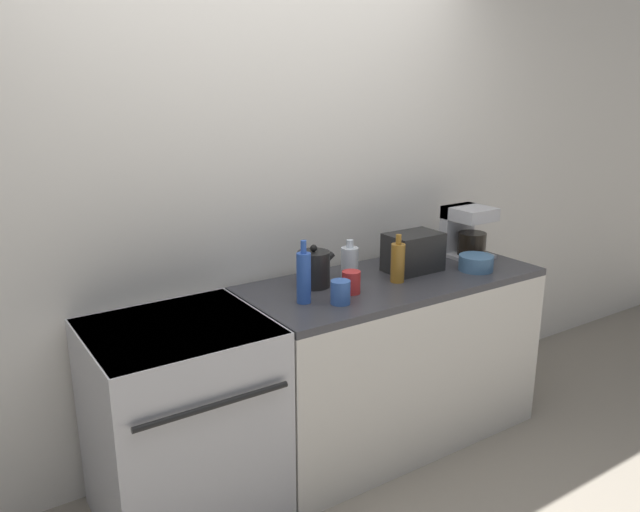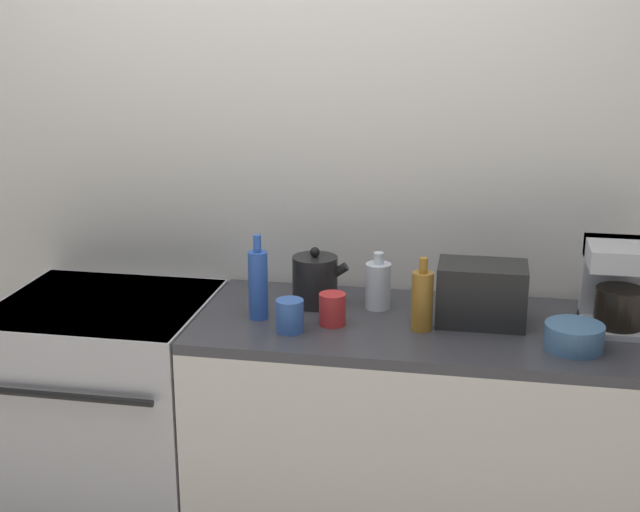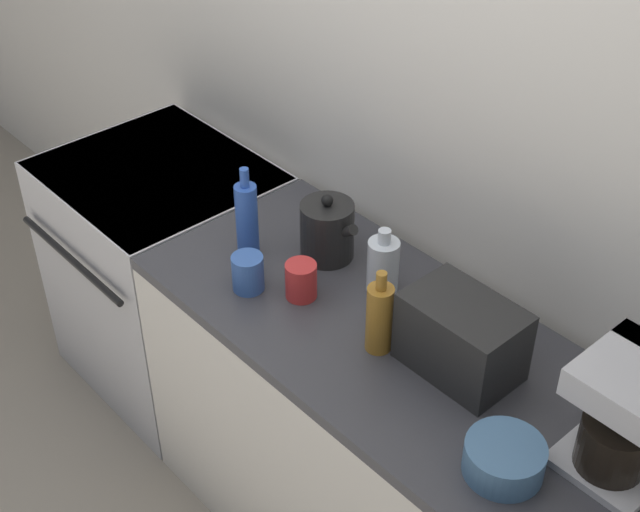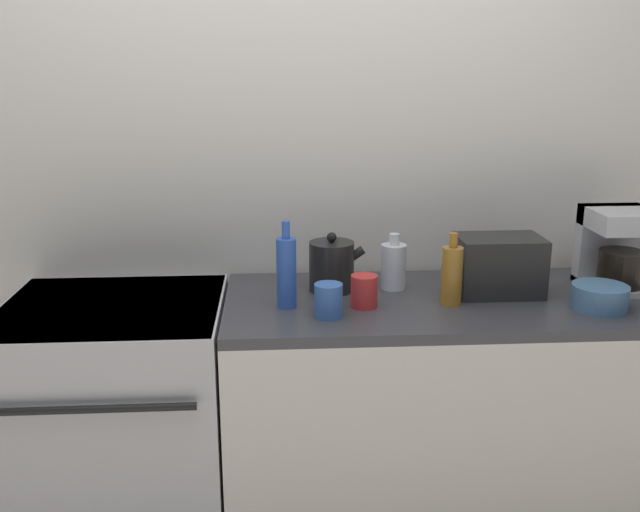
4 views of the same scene
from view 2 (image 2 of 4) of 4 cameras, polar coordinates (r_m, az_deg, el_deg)
name	(u,v)px [view 2 (image 2 of 4)]	position (r m, az deg, el deg)	size (l,w,h in m)	color
wall_back	(290,172)	(3.28, -1.91, 5.40)	(8.00, 0.05, 2.60)	silver
stove	(111,414)	(3.38, -13.25, -9.82)	(0.73, 0.69, 0.89)	#B7B7BC
counter_block	(426,445)	(3.14, 6.80, -11.91)	(1.55, 0.66, 0.89)	silver
kettle	(315,280)	(3.07, -0.30, -1.57)	(0.20, 0.16, 0.21)	black
toaster	(482,293)	(2.95, 10.30, -2.37)	(0.29, 0.19, 0.20)	black
coffee_maker	(619,282)	(3.01, 18.59, -1.62)	(0.22, 0.24, 0.28)	#B7B7BC
bottle_amber	(422,300)	(2.86, 6.56, -2.80)	(0.07, 0.07, 0.24)	#9E6B23
bottle_clear	(378,285)	(3.05, 3.74, -1.85)	(0.09, 0.09, 0.20)	silver
bottle_blue	(258,284)	(2.94, -3.98, -1.78)	(0.06, 0.06, 0.29)	#2D56B7
cup_blue	(290,316)	(2.84, -1.95, -3.85)	(0.09, 0.09, 0.11)	#3860B2
cup_red	(332,309)	(2.90, 0.80, -3.42)	(0.09, 0.09, 0.11)	red
bowl	(574,337)	(2.82, 15.94, -4.99)	(0.18, 0.18, 0.08)	teal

